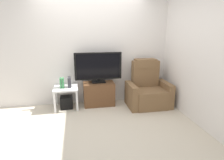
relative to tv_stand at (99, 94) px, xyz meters
name	(u,v)px	position (x,y,z in m)	size (l,w,h in m)	color
ground_plane	(98,121)	(-0.13, -0.86, -0.28)	(6.40, 6.40, 0.00)	beige
wall_back	(91,50)	(-0.13, 0.27, 1.02)	(6.40, 0.06, 2.60)	silver
wall_side	(191,54)	(1.75, -0.86, 1.02)	(0.06, 4.48, 2.60)	silver
tv_stand	(99,94)	(0.00, 0.00, 0.00)	(0.72, 0.41, 0.55)	brown
television	(98,67)	(0.00, 0.02, 0.65)	(1.09, 0.20, 0.71)	black
recliner_armchair	(147,90)	(1.13, -0.23, 0.10)	(0.98, 0.78, 1.08)	brown
side_table	(66,91)	(-0.76, -0.04, 0.14)	(0.54, 0.54, 0.49)	white
subwoofer_box	(67,102)	(-0.76, -0.04, -0.14)	(0.28, 0.28, 0.28)	black
book_leftmost	(61,83)	(-0.86, -0.06, 0.33)	(0.03, 0.11, 0.23)	#388C4C
book_middle	(63,83)	(-0.81, -0.06, 0.33)	(0.04, 0.11, 0.23)	#388C4C
game_console	(69,82)	(-0.67, -0.03, 0.33)	(0.07, 0.20, 0.23)	#333338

